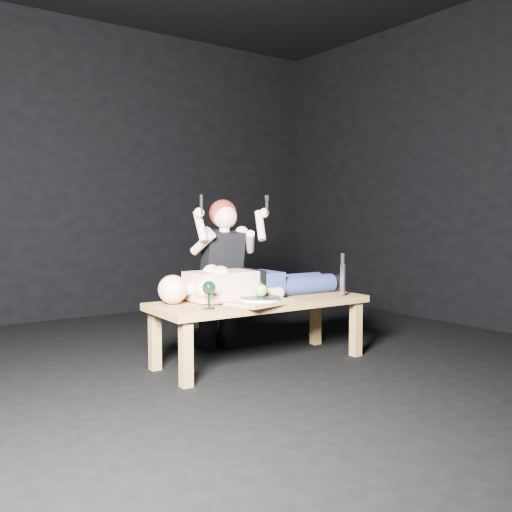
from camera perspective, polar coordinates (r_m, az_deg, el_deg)
name	(u,v)px	position (r m, az deg, el deg)	size (l,w,h in m)	color
ground	(246,364)	(4.01, -1.06, -10.85)	(5.00, 5.00, 0.00)	black
back_wall	(109,171)	(6.12, -14.58, 8.30)	(5.00, 5.00, 0.00)	black
table	(260,331)	(4.01, 0.42, -7.55)	(1.54, 0.58, 0.45)	#A36C39
lying_man	(257,280)	(4.07, 0.06, -2.42)	(1.44, 0.44, 0.25)	tan
kneeling_woman	(219,272)	(4.39, -3.76, -1.67)	(0.63, 0.71, 1.19)	black
serving_tray	(260,302)	(3.75, 0.37, -4.67)	(0.40, 0.29, 0.02)	tan
plate	(260,299)	(3.75, 0.37, -4.33)	(0.26, 0.26, 0.02)	white
apple	(261,291)	(3.76, 0.52, -3.50)	(0.09, 0.09, 0.09)	green
goblet	(209,295)	(3.56, -4.76, -3.93)	(0.09, 0.09, 0.18)	black
fork_flat	(221,307)	(3.63, -3.56, -5.11)	(0.01, 0.16, 0.01)	#B2B2B7
knife_flat	(283,300)	(3.90, 2.71, -4.48)	(0.01, 0.16, 0.01)	#B2B2B7
spoon_flat	(269,300)	(3.92, 1.32, -4.44)	(0.01, 0.16, 0.01)	#B2B2B7
carving_knife	(343,275)	(4.16, 8.72, -1.87)	(0.04, 0.04, 0.31)	#B2B2B7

